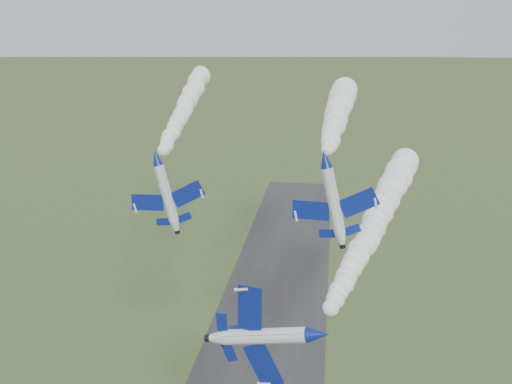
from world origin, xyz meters
TOP-DOWN VIEW (x-y plane):
  - jet_lead at (11.13, -4.78)m, footprint 5.95×13.70m
  - smoke_trail_jet_lead at (18.89, 26.30)m, footprint 17.03×56.60m
  - jet_pair_left at (-11.81, 18.14)m, footprint 10.14×12.34m
  - smoke_trail_jet_pair_left at (-17.01, 55.86)m, footprint 12.38×69.68m
  - jet_pair_right at (10.90, 17.27)m, footprint 11.08×13.60m
  - smoke_trail_jet_pair_right at (12.51, 48.77)m, footprint 8.52×56.86m

SIDE VIEW (x-z plane):
  - jet_lead at x=11.13m, z-range 25.78..36.85m
  - smoke_trail_jet_lead at x=18.89m, z-range 31.01..36.03m
  - jet_pair_left at x=-11.81m, z-range 41.26..44.84m
  - jet_pair_right at x=10.90m, z-range 41.81..45.79m
  - smoke_trail_jet_pair_right at x=12.51m, z-range 42.10..47.74m
  - smoke_trail_jet_pair_left at x=-17.01m, z-range 43.23..47.66m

